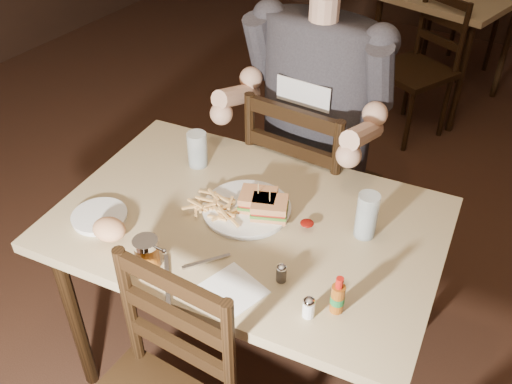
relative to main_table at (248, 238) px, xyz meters
The scene contains 22 objects.
main_table is the anchor object (origin of this frame).
bg_table 2.59m from the main_table, 92.17° to the left, with size 0.95×0.95×0.77m.
chair_far 0.63m from the main_table, 95.12° to the left, with size 0.45×0.50×0.98m, color black, non-canonical shape.
bg_chair_far 3.15m from the main_table, 91.79° to the left, with size 0.42×0.46×0.91m, color black, non-canonical shape.
bg_chair_near 2.06m from the main_table, 92.75° to the left, with size 0.39×0.43×0.85m, color black, non-canonical shape.
diner 0.64m from the main_table, 95.68° to the left, with size 0.60×0.47×1.04m, color #343338, non-canonical shape.
dinner_plate 0.10m from the main_table, 128.29° to the left, with size 0.28×0.28×0.02m, color white.
sandwich_left 0.15m from the main_table, 81.59° to the left, with size 0.12×0.10×0.10m, color #CA844B, non-canonical shape.
sandwich_right 0.16m from the main_table, 32.22° to the left, with size 0.11×0.09×0.10m, color #CA844B, non-canonical shape.
fries_pile 0.14m from the main_table, 165.68° to the right, with size 0.25×0.17×0.04m, color #F6B760, non-canonical shape.
ketchup_dollop 0.22m from the main_table, 18.74° to the left, with size 0.04×0.04×0.01m, color maroon.
glass_left 0.39m from the main_table, 152.42° to the left, with size 0.07×0.07×0.13m, color silver.
glass_right 0.40m from the main_table, 20.77° to the left, with size 0.07×0.07×0.15m, color silver.
hot_sauce 0.47m from the main_table, 25.36° to the right, with size 0.04×0.04×0.12m, color #8E4610, non-canonical shape.
salt_shaker 0.44m from the main_table, 35.47° to the right, with size 0.03×0.03×0.06m, color white, non-canonical shape.
pepper_shaker 0.30m from the main_table, 38.06° to the right, with size 0.03×0.03×0.06m, color #38332D, non-canonical shape.
syrup_dispenser 0.38m from the main_table, 112.92° to the right, with size 0.08×0.08×0.10m, color #8E4610, non-canonical shape.
napkin 0.32m from the main_table, 65.82° to the right, with size 0.16×0.15×0.00m, color white.
knife 0.36m from the main_table, 98.08° to the right, with size 0.01×0.20×0.00m, color silver.
fork 0.25m from the main_table, 89.94° to the right, with size 0.01×0.15×0.00m, color silver.
side_plate 0.49m from the main_table, 148.69° to the right, with size 0.17×0.17×0.01m, color white.
bread_roll 0.45m from the main_table, 135.12° to the right, with size 0.11×0.09×0.06m, color tan.
Camera 1 is at (0.95, -1.49, 1.97)m, focal length 40.00 mm.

